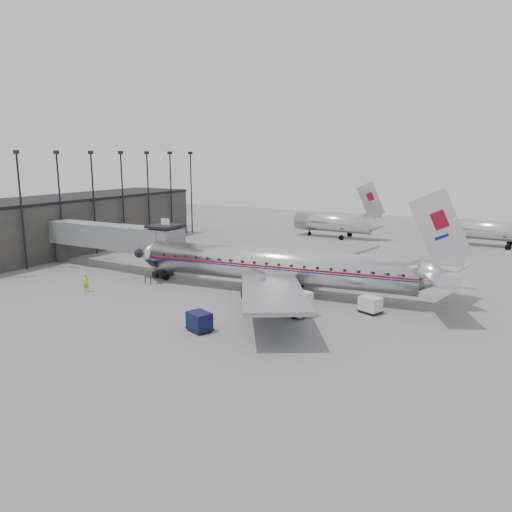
{
  "coord_description": "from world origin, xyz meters",
  "views": [
    {
      "loc": [
        29.93,
        -42.57,
        14.64
      ],
      "look_at": [
        2.19,
        6.46,
        3.2
      ],
      "focal_mm": 35.0,
      "sensor_mm": 36.0,
      "label": 1
    }
  ],
  "objects_px": {
    "airliner": "(282,266)",
    "service_van": "(287,301)",
    "ramp_worker": "(86,283)",
    "baggage_cart_white": "(370,304)",
    "baggage_cart_navy": "(199,321)"
  },
  "relations": [
    {
      "from": "baggage_cart_navy",
      "to": "baggage_cart_white",
      "type": "height_order",
      "value": "baggage_cart_navy"
    },
    {
      "from": "baggage_cart_white",
      "to": "ramp_worker",
      "type": "distance_m",
      "value": 30.18
    },
    {
      "from": "service_van",
      "to": "baggage_cart_navy",
      "type": "distance_m",
      "value": 9.1
    },
    {
      "from": "ramp_worker",
      "to": "service_van",
      "type": "bearing_deg",
      "value": -12.32
    },
    {
      "from": "airliner",
      "to": "service_van",
      "type": "relative_size",
      "value": 7.06
    },
    {
      "from": "service_van",
      "to": "ramp_worker",
      "type": "distance_m",
      "value": 22.66
    },
    {
      "from": "airliner",
      "to": "baggage_cart_navy",
      "type": "relative_size",
      "value": 14.74
    },
    {
      "from": "service_van",
      "to": "baggage_cart_white",
      "type": "bearing_deg",
      "value": 45.83
    },
    {
      "from": "service_van",
      "to": "ramp_worker",
      "type": "relative_size",
      "value": 2.67
    },
    {
      "from": "airliner",
      "to": "service_van",
      "type": "height_order",
      "value": "airliner"
    },
    {
      "from": "service_van",
      "to": "ramp_worker",
      "type": "xyz_separation_m",
      "value": [
        -22.3,
        -4.02,
        -0.23
      ]
    },
    {
      "from": "baggage_cart_navy",
      "to": "airliner",
      "type": "bearing_deg",
      "value": 107.6
    },
    {
      "from": "baggage_cart_white",
      "to": "service_van",
      "type": "bearing_deg",
      "value": -129.06
    },
    {
      "from": "service_van",
      "to": "airliner",
      "type": "bearing_deg",
      "value": 135.75
    },
    {
      "from": "service_van",
      "to": "baggage_cart_navy",
      "type": "xyz_separation_m",
      "value": [
        -4.3,
        -8.02,
        -0.35
      ]
    }
  ]
}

